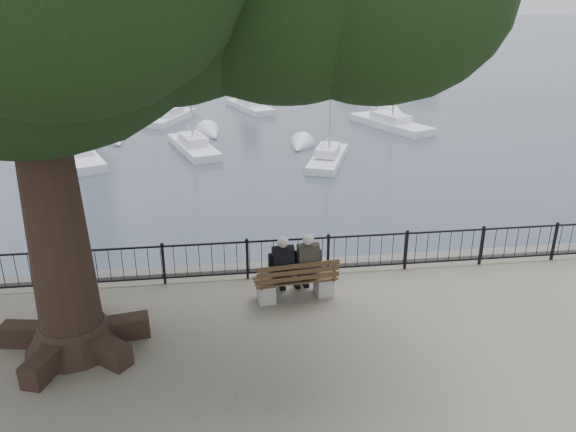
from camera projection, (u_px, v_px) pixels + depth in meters
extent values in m
cube|color=#545350|center=(286.00, 284.00, 14.59)|extent=(200.00, 0.40, 1.20)
plane|color=#323946|center=(220.00, 36.00, 106.90)|extent=(260.00, 260.00, 0.00)
cube|color=black|center=(288.00, 240.00, 13.58)|extent=(22.00, 0.04, 0.04)
cube|color=black|center=(288.00, 270.00, 13.89)|extent=(22.00, 0.04, 0.04)
cube|color=gray|center=(266.00, 292.00, 12.75)|extent=(0.42, 0.51, 0.43)
cube|color=gray|center=(324.00, 285.00, 13.05)|extent=(0.42, 0.51, 0.43)
cube|color=#392717|center=(295.00, 279.00, 12.80)|extent=(1.94, 0.73, 0.04)
cube|color=#392717|center=(299.00, 272.00, 12.43)|extent=(1.88, 0.25, 0.42)
cube|color=black|center=(282.00, 275.00, 12.70)|extent=(0.41, 0.35, 0.25)
cube|color=black|center=(283.00, 261.00, 12.45)|extent=(0.49, 0.30, 0.63)
sphere|color=tan|center=(283.00, 243.00, 12.32)|extent=(0.24, 0.24, 0.24)
ellipsoid|color=#ACA7A6|center=(283.00, 241.00, 12.28)|extent=(0.25, 0.25, 0.21)
cube|color=black|center=(279.00, 283.00, 13.11)|extent=(0.39, 0.50, 0.47)
cube|color=black|center=(307.00, 272.00, 12.83)|extent=(0.41, 0.35, 0.25)
cube|color=black|center=(308.00, 259.00, 12.57)|extent=(0.49, 0.30, 0.63)
sphere|color=tan|center=(308.00, 240.00, 12.45)|extent=(0.24, 0.24, 0.24)
ellipsoid|color=#ACA7A6|center=(308.00, 239.00, 12.41)|extent=(0.25, 0.25, 0.21)
cube|color=black|center=(303.00, 280.00, 13.24)|extent=(0.39, 0.50, 0.47)
cone|color=black|center=(74.00, 333.00, 11.09)|extent=(1.90, 1.90, 0.56)
cone|color=black|center=(50.00, 186.00, 9.96)|extent=(1.23, 1.23, 6.71)
cube|color=#545350|center=(74.00, 56.00, 66.75)|extent=(9.99, 9.99, 1.40)
cube|color=#545350|center=(248.00, 65.00, 58.09)|extent=(5.87, 5.87, 1.40)
cube|color=gray|center=(247.00, 40.00, 57.19)|extent=(2.15, 2.54, 3.91)
cube|color=#545350|center=(247.00, 18.00, 56.41)|extent=(2.54, 2.93, 0.30)
cube|color=gray|center=(246.00, 10.00, 56.37)|extent=(1.27, 2.15, 1.37)
cube|color=gray|center=(247.00, 2.00, 55.21)|extent=(1.47, 0.98, 1.56)
cube|color=white|center=(78.00, 158.00, 27.15)|extent=(3.66, 5.88, 0.63)
cube|color=white|center=(76.00, 148.00, 26.97)|extent=(1.97, 2.60, 0.48)
cylinder|color=silver|center=(60.00, 48.00, 24.96)|extent=(0.13, 0.13, 9.70)
cube|color=white|center=(194.00, 149.00, 28.78)|extent=(2.90, 5.33, 0.57)
cube|color=white|center=(193.00, 139.00, 28.60)|extent=(1.63, 2.31, 0.43)
cylinder|color=silver|center=(186.00, 31.00, 26.38)|extent=(0.11, 0.11, 10.96)
cube|color=white|center=(328.00, 160.00, 26.81)|extent=(2.86, 4.84, 0.52)
cube|color=white|center=(328.00, 150.00, 26.63)|extent=(1.56, 2.12, 0.39)
cylinder|color=silver|center=(331.00, 70.00, 25.00)|extent=(0.10, 0.10, 7.87)
cube|color=white|center=(390.00, 126.00, 33.72)|extent=(3.91, 6.19, 0.67)
cube|color=white|center=(391.00, 118.00, 33.54)|extent=(2.09, 2.74, 0.50)
cylinder|color=silver|center=(399.00, 25.00, 31.27)|extent=(0.13, 0.13, 10.98)
cube|color=white|center=(90.00, 121.00, 35.05)|extent=(2.14, 5.32, 0.58)
cube|color=white|center=(89.00, 113.00, 34.87)|extent=(1.33, 2.23, 0.43)
cylinder|color=silver|center=(77.00, 26.00, 32.71)|extent=(0.12, 0.12, 10.65)
cube|color=white|center=(250.00, 108.00, 38.94)|extent=(3.20, 5.53, 0.59)
cube|color=white|center=(250.00, 101.00, 38.75)|extent=(1.76, 2.41, 0.44)
cylinder|color=silver|center=(248.00, 27.00, 36.67)|extent=(0.12, 0.12, 10.19)
cube|color=white|center=(368.00, 93.00, 44.73)|extent=(2.16, 5.77, 0.63)
cube|color=white|center=(368.00, 87.00, 44.55)|extent=(1.39, 2.41, 0.47)
cylinder|color=silver|center=(373.00, 22.00, 42.45)|extent=(0.13, 0.13, 10.19)
cube|color=white|center=(148.00, 92.00, 45.19)|extent=(1.50, 4.89, 0.54)
cube|color=white|center=(148.00, 86.00, 45.00)|extent=(1.05, 2.01, 0.40)
cylinder|color=silver|center=(141.00, 12.00, 42.67)|extent=(0.11, 0.11, 11.65)
cube|color=white|center=(171.00, 119.00, 35.59)|extent=(3.17, 5.07, 0.55)
cube|color=white|center=(170.00, 111.00, 35.40)|extent=(1.70, 2.24, 0.41)
cylinder|color=silver|center=(163.00, 32.00, 33.38)|extent=(0.11, 0.11, 9.97)
cube|color=white|center=(99.00, 99.00, 42.32)|extent=(3.50, 6.07, 0.65)
cube|color=white|center=(98.00, 92.00, 42.14)|extent=(1.93, 2.65, 0.49)
cylinder|color=silver|center=(87.00, 6.00, 39.59)|extent=(0.13, 0.13, 12.56)
cube|color=#5B564C|center=(381.00, 41.00, 88.53)|extent=(30.00, 8.00, 1.20)
cylinder|color=black|center=(354.00, 25.00, 85.16)|extent=(0.70, 0.70, 4.00)
cylinder|color=black|center=(389.00, 24.00, 87.73)|extent=(0.70, 0.70, 4.00)
cylinder|color=black|center=(428.00, 24.00, 87.53)|extent=(0.70, 0.70, 4.00)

